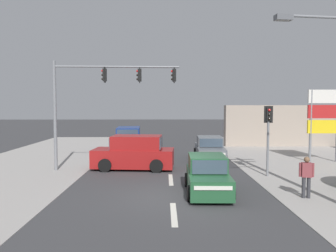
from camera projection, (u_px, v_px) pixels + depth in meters
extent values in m
plane|color=#3A3A3D|center=(172.00, 197.00, 12.84)|extent=(140.00, 140.00, 0.00)
cube|color=silver|center=(174.00, 214.00, 10.84)|extent=(0.20, 2.40, 0.01)
cube|color=silver|center=(171.00, 180.00, 15.83)|extent=(0.20, 2.40, 0.01)
cube|color=silver|center=(169.00, 162.00, 20.82)|extent=(0.20, 2.40, 0.01)
cube|color=#A39E99|center=(5.00, 175.00, 16.73)|extent=(8.00, 40.00, 0.02)
cylinder|color=slate|center=(320.00, 17.00, 10.81)|extent=(2.59, 0.43, 0.09)
cube|color=#595B60|center=(283.00, 18.00, 10.63)|extent=(0.59, 0.35, 0.18)
cylinder|color=slate|center=(55.00, 116.00, 17.86)|extent=(0.18, 0.18, 6.00)
cylinder|color=slate|center=(117.00, 67.00, 17.86)|extent=(6.80, 0.39, 0.11)
cube|color=black|center=(105.00, 75.00, 17.85)|extent=(0.21, 0.27, 0.68)
cube|color=black|center=(105.00, 75.00, 17.85)|extent=(0.06, 0.44, 0.84)
sphere|color=red|center=(102.00, 71.00, 17.83)|extent=(0.13, 0.13, 0.13)
sphere|color=black|center=(102.00, 75.00, 17.85)|extent=(0.13, 0.13, 0.13)
sphere|color=black|center=(103.00, 79.00, 17.86)|extent=(0.13, 0.13, 0.13)
cube|color=black|center=(140.00, 75.00, 17.95)|extent=(0.21, 0.27, 0.68)
cube|color=black|center=(140.00, 75.00, 17.95)|extent=(0.06, 0.44, 0.84)
sphere|color=red|center=(137.00, 71.00, 17.93)|extent=(0.13, 0.13, 0.13)
sphere|color=black|center=(137.00, 75.00, 17.94)|extent=(0.13, 0.13, 0.13)
sphere|color=black|center=(137.00, 79.00, 17.96)|extent=(0.13, 0.13, 0.13)
cube|color=black|center=(174.00, 75.00, 18.05)|extent=(0.21, 0.27, 0.68)
cube|color=black|center=(174.00, 75.00, 18.05)|extent=(0.06, 0.44, 0.84)
sphere|color=red|center=(172.00, 71.00, 18.03)|extent=(0.13, 0.13, 0.13)
sphere|color=black|center=(172.00, 75.00, 18.04)|extent=(0.13, 0.13, 0.13)
sphere|color=black|center=(172.00, 79.00, 18.06)|extent=(0.13, 0.13, 0.13)
cylinder|color=slate|center=(268.00, 149.00, 16.44)|extent=(0.12, 0.12, 2.80)
cube|color=black|center=(268.00, 114.00, 16.33)|extent=(0.27, 0.21, 0.68)
cube|color=black|center=(268.00, 114.00, 16.33)|extent=(0.44, 0.06, 0.84)
sphere|color=red|center=(269.00, 110.00, 16.20)|extent=(0.13, 0.13, 0.13)
sphere|color=black|center=(269.00, 114.00, 16.21)|extent=(0.13, 0.13, 0.13)
sphere|color=black|center=(269.00, 119.00, 16.23)|extent=(0.13, 0.13, 0.13)
cylinder|color=slate|center=(311.00, 126.00, 20.58)|extent=(0.16, 0.16, 4.60)
cube|color=silver|center=(325.00, 96.00, 20.48)|extent=(2.10, 0.14, 0.84)
cube|color=red|center=(324.00, 112.00, 20.54)|extent=(2.10, 0.14, 0.84)
cube|color=yellow|center=(324.00, 127.00, 20.60)|extent=(2.10, 0.14, 0.84)
cube|color=#A39384|center=(293.00, 126.00, 28.81)|extent=(12.00, 1.00, 3.60)
cube|color=slate|center=(210.00, 152.00, 21.41)|extent=(1.86, 4.26, 0.80)
cube|color=slate|center=(210.00, 141.00, 21.41)|extent=(1.63, 1.96, 0.62)
cube|color=#384756|center=(211.00, 143.00, 20.45)|extent=(1.44, 0.11, 0.53)
cube|color=#384756|center=(208.00, 140.00, 22.38)|extent=(1.41, 0.11, 0.50)
cube|color=white|center=(213.00, 154.00, 19.28)|extent=(1.45, 0.09, 0.14)
cylinder|color=black|center=(225.00, 159.00, 20.10)|extent=(0.21, 0.65, 0.64)
cylinder|color=black|center=(198.00, 159.00, 20.15)|extent=(0.21, 0.65, 0.64)
cylinder|color=black|center=(220.00, 153.00, 22.70)|extent=(0.21, 0.65, 0.64)
cylinder|color=black|center=(195.00, 152.00, 22.74)|extent=(0.21, 0.65, 0.64)
cube|color=maroon|center=(133.00, 158.00, 18.45)|extent=(4.63, 2.18, 1.00)
cube|color=maroon|center=(137.00, 142.00, 18.38)|extent=(2.82, 1.92, 0.76)
cube|color=#384756|center=(113.00, 142.00, 18.47)|extent=(0.18, 1.58, 0.65)
cube|color=#384756|center=(161.00, 143.00, 18.29)|extent=(0.18, 1.55, 0.61)
cube|color=white|center=(94.00, 153.00, 18.59)|extent=(0.16, 1.56, 0.14)
cylinder|color=black|center=(105.00, 165.00, 17.64)|extent=(0.73, 0.27, 0.72)
cylinder|color=black|center=(113.00, 160.00, 19.48)|extent=(0.73, 0.27, 0.72)
cylinder|color=black|center=(156.00, 166.00, 17.46)|extent=(0.73, 0.27, 0.72)
cylinder|color=black|center=(160.00, 160.00, 19.29)|extent=(0.73, 0.27, 0.72)
cube|color=#235633|center=(208.00, 181.00, 13.36)|extent=(1.70, 3.64, 0.76)
cube|color=#235633|center=(207.00, 163.00, 13.61)|extent=(1.53, 1.94, 0.64)
cube|color=#384756|center=(210.00, 167.00, 12.64)|extent=(1.36, 0.10, 0.54)
cube|color=#384756|center=(205.00, 159.00, 14.58)|extent=(1.33, 0.10, 0.51)
cube|color=white|center=(213.00, 188.00, 11.53)|extent=(1.36, 0.08, 0.14)
cylinder|color=black|center=(232.00, 193.00, 12.24)|extent=(0.20, 0.60, 0.60)
cylinder|color=black|center=(189.00, 193.00, 12.27)|extent=(0.20, 0.60, 0.60)
cylinder|color=black|center=(223.00, 180.00, 14.47)|extent=(0.20, 0.60, 0.60)
cylinder|color=black|center=(187.00, 180.00, 14.50)|extent=(0.20, 0.60, 0.60)
cube|color=navy|center=(129.00, 143.00, 25.63)|extent=(2.08, 4.59, 1.00)
cube|color=navy|center=(129.00, 132.00, 25.37)|extent=(1.87, 2.79, 0.76)
cube|color=#384756|center=(129.00, 131.00, 26.74)|extent=(1.58, 0.15, 0.65)
cube|color=#384756|center=(128.00, 134.00, 24.01)|extent=(1.55, 0.15, 0.61)
cube|color=white|center=(130.00, 137.00, 27.88)|extent=(1.56, 0.13, 0.14)
cylinder|color=black|center=(118.00, 145.00, 26.98)|extent=(0.26, 0.73, 0.72)
cylinder|color=black|center=(141.00, 144.00, 27.10)|extent=(0.26, 0.73, 0.72)
cylinder|color=black|center=(115.00, 149.00, 24.20)|extent=(0.26, 0.73, 0.72)
cylinder|color=black|center=(140.00, 149.00, 24.32)|extent=(0.26, 0.73, 0.72)
cylinder|color=#333338|center=(309.00, 188.00, 12.59)|extent=(0.14, 0.14, 0.84)
cylinder|color=#333338|center=(304.00, 188.00, 12.62)|extent=(0.14, 0.14, 0.84)
cube|color=brown|center=(307.00, 170.00, 12.56)|extent=(0.39, 0.28, 0.56)
sphere|color=brown|center=(307.00, 160.00, 12.53)|extent=(0.22, 0.22, 0.22)
cylinder|color=brown|center=(313.00, 170.00, 12.52)|extent=(0.09, 0.09, 0.54)
cylinder|color=brown|center=(300.00, 170.00, 12.60)|extent=(0.09, 0.09, 0.54)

